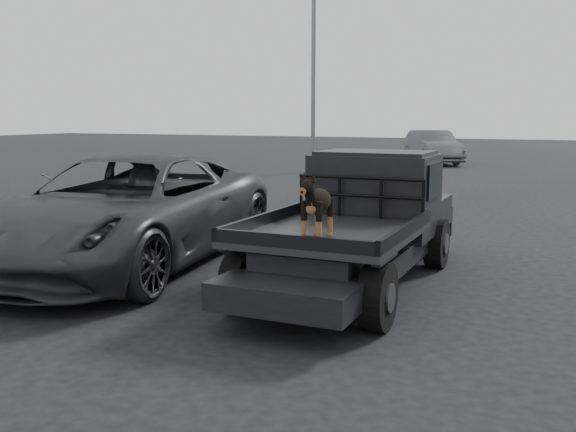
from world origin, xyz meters
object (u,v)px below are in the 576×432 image
at_px(flatbed_ute, 354,252).
at_px(distant_car_a, 432,147).
at_px(floodlight_near, 314,0).
at_px(parked_suv, 127,211).
at_px(dog, 317,206).

bearing_deg(flatbed_ute, distant_car_a, 99.09).
bearing_deg(floodlight_near, parked_suv, -77.85).
bearing_deg(distant_car_a, parked_suv, -118.49).
bearing_deg(dog, flatbed_ute, 91.04).
bearing_deg(parked_suv, flatbed_ute, -3.42).
xyz_separation_m(dog, floodlight_near, (-7.22, 17.78, 5.57)).
relative_size(parked_suv, floodlight_near, 0.49).
xyz_separation_m(flatbed_ute, distant_car_a, (-3.72, 23.27, 0.34)).
distance_m(dog, distant_car_a, 25.02).
xyz_separation_m(dog, distant_car_a, (-3.75, 24.73, -0.49)).
distance_m(parked_suv, distant_car_a, 23.53).
relative_size(parked_suv, distant_car_a, 1.26).
relative_size(flatbed_ute, floodlight_near, 0.43).
height_order(distant_car_a, floodlight_near, floodlight_near).
bearing_deg(flatbed_ute, floodlight_near, 113.79).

